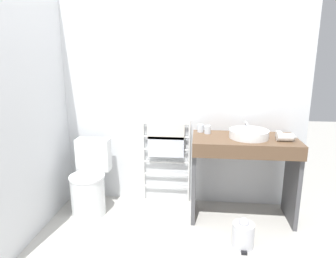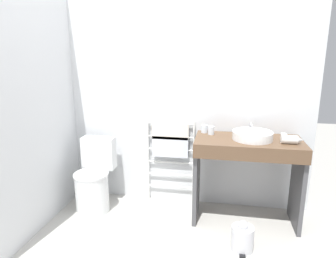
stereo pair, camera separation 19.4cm
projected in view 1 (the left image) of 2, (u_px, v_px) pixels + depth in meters
The scene contains 11 objects.
wall_back at pixel (178, 97), 3.33m from camera, with size 2.80×0.12×2.45m, color silver.
wall_side at pixel (28, 105), 2.77m from camera, with size 0.12×1.99×2.45m, color silver.
toilet at pixel (90, 184), 3.24m from camera, with size 0.37×0.50×0.79m.
towel_radiator at pixel (166, 145), 3.37m from camera, with size 0.55×0.06×0.97m.
vanity_counter at pixel (243, 164), 3.04m from camera, with size 1.04×0.55×0.87m.
sink_basin at pixel (249, 134), 2.97m from camera, with size 0.39×0.39×0.08m.
faucet at pixel (246, 125), 3.16m from camera, with size 0.02×0.10×0.12m.
cup_near_wall at pixel (201, 128), 3.20m from camera, with size 0.07×0.07×0.08m.
cup_near_edge at pixel (208, 130), 3.13m from camera, with size 0.07×0.07×0.08m.
hair_dryer at pixel (285, 137), 2.87m from camera, with size 0.20×0.18×0.08m.
trash_bin at pixel (243, 234), 2.67m from camera, with size 0.20×0.23×0.29m.
Camera 1 is at (0.24, -1.92, 1.68)m, focal length 32.00 mm.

